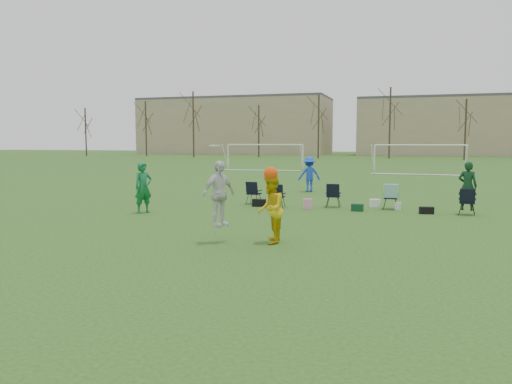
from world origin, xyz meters
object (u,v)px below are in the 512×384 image
(fielder_green_near, at_px, (143,188))
(fielder_blue, at_px, (309,174))
(center_contest, at_px, (250,202))
(goal_mid, at_px, (419,151))
(goal_left, at_px, (265,150))

(fielder_green_near, distance_m, fielder_blue, 10.67)
(fielder_blue, height_order, center_contest, center_contest)
(goal_mid, bearing_deg, fielder_green_near, -106.33)
(center_contest, distance_m, goal_mid, 31.94)
(center_contest, bearing_deg, fielder_green_near, 143.12)
(goal_left, bearing_deg, goal_mid, -13.13)
(fielder_green_near, xyz_separation_m, goal_left, (-3.83, 29.45, 0.97))
(fielder_blue, height_order, goal_mid, goal_mid)
(goal_mid, bearing_deg, center_contest, -94.37)
(goal_left, bearing_deg, center_contest, -79.44)
(fielder_green_near, relative_size, center_contest, 0.74)
(fielder_green_near, relative_size, goal_left, 0.26)
(fielder_green_near, relative_size, goal_mid, 0.26)
(center_contest, height_order, goal_left, center_contest)
(fielder_green_near, height_order, goal_left, goal_left)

